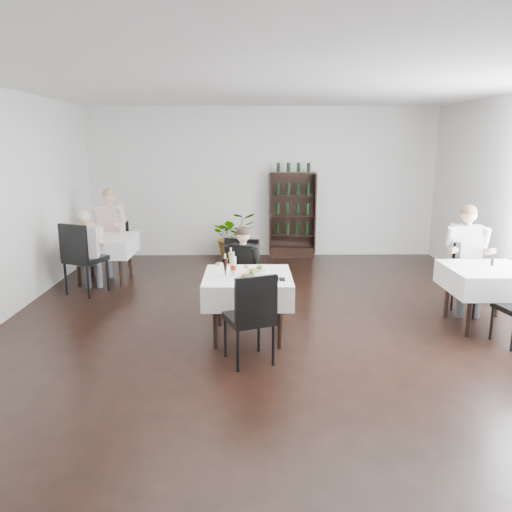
{
  "coord_description": "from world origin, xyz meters",
  "views": [
    {
      "loc": [
        -0.29,
        -5.69,
        2.29
      ],
      "look_at": [
        -0.2,
        0.2,
        0.95
      ],
      "focal_mm": 35.0,
      "sensor_mm": 36.0,
      "label": 1
    }
  ],
  "objects_px": {
    "diner_main": "(241,266)",
    "wine_shelf": "(292,216)",
    "potted_tree": "(234,236)",
    "main_table": "(248,287)"
  },
  "relations": [
    {
      "from": "diner_main",
      "to": "wine_shelf",
      "type": "bearing_deg",
      "value": 74.97
    },
    {
      "from": "wine_shelf",
      "to": "potted_tree",
      "type": "distance_m",
      "value": 1.26
    },
    {
      "from": "main_table",
      "to": "potted_tree",
      "type": "bearing_deg",
      "value": 94.03
    },
    {
      "from": "main_table",
      "to": "diner_main",
      "type": "bearing_deg",
      "value": 97.54
    },
    {
      "from": "potted_tree",
      "to": "main_table",
      "type": "bearing_deg",
      "value": -85.97
    },
    {
      "from": "wine_shelf",
      "to": "main_table",
      "type": "relative_size",
      "value": 1.7
    },
    {
      "from": "potted_tree",
      "to": "diner_main",
      "type": "relative_size",
      "value": 0.78
    },
    {
      "from": "wine_shelf",
      "to": "main_table",
      "type": "distance_m",
      "value": 4.41
    },
    {
      "from": "wine_shelf",
      "to": "main_table",
      "type": "bearing_deg",
      "value": -101.78
    },
    {
      "from": "wine_shelf",
      "to": "diner_main",
      "type": "relative_size",
      "value": 1.42
    }
  ]
}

